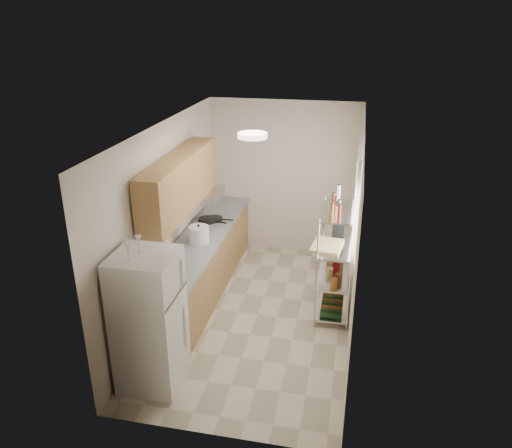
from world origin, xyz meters
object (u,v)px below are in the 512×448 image
Objects in this scene: cutting_board at (327,246)px; espresso_machine at (339,226)px; frying_pan_large at (208,220)px; rice_cooker at (199,234)px; refrigerator at (149,321)px.

espresso_machine reaches higher than cutting_board.
frying_pan_large is at bearing 168.10° from espresso_machine.
espresso_machine is (0.12, 0.39, 0.12)m from cutting_board.
rice_cooker is at bearing -170.34° from espresso_machine.
refrigerator is 3.25× the size of cutting_board.
espresso_machine is (1.88, 2.19, 0.36)m from refrigerator.
refrigerator reaches higher than rice_cooker.
frying_pan_large is 2.05m from espresso_machine.
cutting_board is (1.78, -0.04, 0.01)m from rice_cooker.
cutting_board is at bearing -108.01° from espresso_machine.
frying_pan_large is at bearing 157.41° from cutting_board.
rice_cooker is 0.76m from frying_pan_large.
rice_cooker is 0.58× the size of cutting_board.
refrigerator is at bearing -89.32° from rice_cooker.
rice_cooker reaches higher than frying_pan_large.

